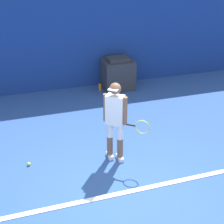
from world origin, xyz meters
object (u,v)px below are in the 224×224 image
water_bottle (100,87)px  tennis_player (116,119)px  tennis_ball (29,164)px  covered_chair (118,74)px

water_bottle → tennis_player: bearing=-100.1°
tennis_ball → covered_chair: (2.93, 3.24, 0.43)m
covered_chair → water_bottle: 0.69m
tennis_ball → water_bottle: size_ratio=0.26×
covered_chair → water_bottle: bearing=-175.1°
water_bottle → covered_chair: bearing=4.9°
tennis_ball → water_bottle: 3.95m
tennis_player → water_bottle: tennis_player is taller
tennis_player → tennis_ball: 1.96m
tennis_ball → water_bottle: water_bottle is taller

